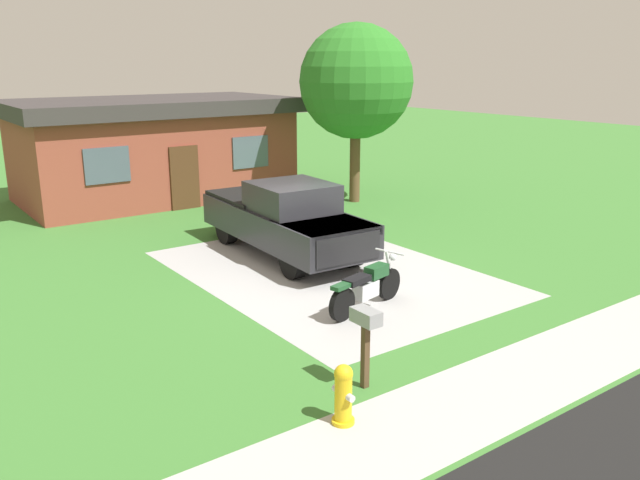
{
  "coord_description": "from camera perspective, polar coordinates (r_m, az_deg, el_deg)",
  "views": [
    {
      "loc": [
        -8.61,
        -11.57,
        4.8
      ],
      "look_at": [
        -0.38,
        -0.22,
        0.9
      ],
      "focal_mm": 36.37,
      "sensor_mm": 36.0,
      "label": 1
    }
  ],
  "objects": [
    {
      "name": "pickup_truck",
      "position": [
        16.48,
        -3.24,
        2.02
      ],
      "size": [
        2.27,
        5.71,
        1.9
      ],
      "color": "black",
      "rests_on": "ground"
    },
    {
      "name": "sidewalk_strip",
      "position": [
        11.32,
        19.42,
        -10.48
      ],
      "size": [
        36.0,
        1.8,
        0.01
      ],
      "primitive_type": "cube",
      "color": "#B2B2AD",
      "rests_on": "ground"
    },
    {
      "name": "fire_hydrant",
      "position": [
        9.02,
        2.06,
        -13.45
      ],
      "size": [
        0.32,
        0.4,
        0.87
      ],
      "color": "yellow",
      "rests_on": "ground"
    },
    {
      "name": "shade_tree",
      "position": [
        22.4,
        3.19,
        13.72
      ],
      "size": [
        3.83,
        3.83,
        6.02
      ],
      "color": "brown",
      "rests_on": "ground"
    },
    {
      "name": "driveway_pad",
      "position": [
        15.2,
        0.68,
        -2.85
      ],
      "size": [
        5.76,
        8.09,
        0.01
      ],
      "primitive_type": "cube",
      "color": "#A9A9A9",
      "rests_on": "ground"
    },
    {
      "name": "motorcycle",
      "position": [
        12.89,
        4.17,
        -4.11
      ],
      "size": [
        2.18,
        0.86,
        1.09
      ],
      "color": "black",
      "rests_on": "ground"
    },
    {
      "name": "neighbor_house",
      "position": [
        24.13,
        -14.42,
        7.9
      ],
      "size": [
        9.6,
        5.6,
        3.5
      ],
      "color": "brown",
      "rests_on": "ground"
    },
    {
      "name": "ground_plane",
      "position": [
        15.2,
        0.68,
        -2.86
      ],
      "size": [
        80.0,
        80.0,
        0.0
      ],
      "primitive_type": "plane",
      "color": "#3C7831"
    },
    {
      "name": "mailbox",
      "position": [
        9.71,
        4.05,
        -7.67
      ],
      "size": [
        0.26,
        0.48,
        1.26
      ],
      "color": "#4C3823",
      "rests_on": "ground"
    }
  ]
}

